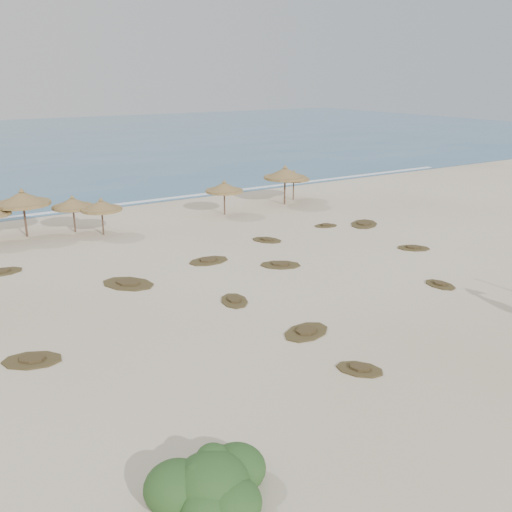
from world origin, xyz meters
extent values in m
plane|color=beige|center=(0.00, 0.00, 0.00)|extent=(160.00, 160.00, 0.00)
cube|color=#2B6183|center=(0.00, 75.00, 0.00)|extent=(200.00, 100.00, 0.01)
cube|color=white|center=(0.00, 26.00, 0.00)|extent=(70.00, 0.60, 0.01)
cylinder|color=brown|center=(-8.76, 20.03, 1.17)|extent=(0.13, 0.13, 2.34)
cylinder|color=brown|center=(-8.76, 20.03, 2.14)|extent=(4.43, 4.43, 0.20)
cone|color=brown|center=(-8.76, 20.03, 2.51)|extent=(4.29, 4.29, 0.84)
cone|color=brown|center=(-8.76, 20.03, 3.01)|extent=(0.40, 0.40, 0.25)
cylinder|color=brown|center=(-5.87, 19.46, 0.92)|extent=(0.11, 0.11, 1.85)
cylinder|color=brown|center=(-5.87, 19.46, 1.69)|extent=(2.75, 2.75, 0.16)
cone|color=brown|center=(-5.87, 19.46, 1.98)|extent=(2.66, 2.66, 0.66)
cone|color=brown|center=(-5.87, 19.46, 2.38)|extent=(0.32, 0.32, 0.19)
cylinder|color=brown|center=(-4.49, 17.88, 0.91)|extent=(0.10, 0.10, 1.82)
cylinder|color=brown|center=(-4.49, 17.88, 1.67)|extent=(3.35, 3.35, 0.16)
cone|color=brown|center=(-4.49, 17.88, 1.95)|extent=(3.23, 3.23, 0.65)
cone|color=brown|center=(-4.49, 17.88, 2.34)|extent=(0.31, 0.31, 0.19)
cylinder|color=brown|center=(4.82, 18.56, 0.96)|extent=(0.11, 0.11, 1.93)
cylinder|color=brown|center=(4.82, 18.56, 1.76)|extent=(3.48, 3.48, 0.17)
cone|color=brown|center=(4.82, 18.56, 2.07)|extent=(3.36, 3.36, 0.69)
cone|color=brown|center=(4.82, 18.56, 2.48)|extent=(0.33, 0.33, 0.20)
cylinder|color=brown|center=(12.21, 20.18, 0.92)|extent=(0.10, 0.10, 1.84)
cylinder|color=brown|center=(12.21, 20.18, 1.68)|extent=(3.01, 3.01, 0.16)
cone|color=brown|center=(12.21, 20.18, 1.97)|extent=(2.91, 2.91, 0.66)
cone|color=brown|center=(12.21, 20.18, 2.36)|extent=(0.31, 0.31, 0.19)
cylinder|color=brown|center=(10.57, 19.09, 1.17)|extent=(0.13, 0.13, 2.34)
cylinder|color=brown|center=(10.57, 19.09, 2.14)|extent=(3.49, 3.49, 0.20)
cone|color=brown|center=(10.57, 19.09, 2.51)|extent=(3.37, 3.37, 0.84)
cone|color=brown|center=(10.57, 19.09, 3.01)|extent=(0.40, 0.40, 0.25)
ellipsoid|color=#2F5123|center=(-9.86, -7.19, 0.52)|extent=(1.88, 1.88, 1.41)
ellipsoid|color=#2F5123|center=(-9.02, -6.91, 0.42)|extent=(1.50, 1.50, 1.13)
ellipsoid|color=#2F5123|center=(-10.61, -6.81, 0.47)|extent=(1.60, 1.60, 1.20)
ellipsoid|color=#2F5123|center=(-9.67, -7.85, 0.38)|extent=(1.41, 1.41, 1.06)
ellipsoid|color=#2F5123|center=(-10.24, -7.66, 0.36)|extent=(1.31, 1.31, 0.99)
ellipsoid|color=#2F5123|center=(-9.30, -6.34, 0.33)|extent=(1.13, 1.13, 0.84)
ellipsoid|color=#2F5123|center=(-9.58, -6.72, 0.84)|extent=(0.84, 0.84, 0.63)
ellipsoid|color=#2F5123|center=(-10.14, -7.09, 0.89)|extent=(0.75, 0.75, 0.56)
camera|label=1|loc=(-14.99, -17.35, 9.87)|focal=40.00mm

